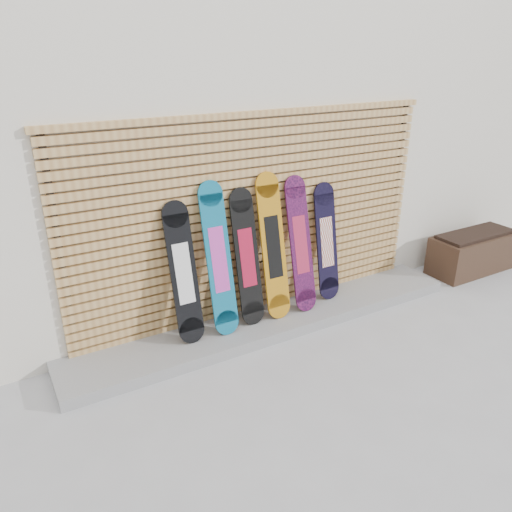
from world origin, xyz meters
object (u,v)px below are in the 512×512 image
(snowboard_2, at_px, (247,258))
(snowboard_0, at_px, (183,274))
(snowboard_4, at_px, (301,245))
(snowboard_1, at_px, (219,260))
(snowboard_5, at_px, (326,242))
(snowboard_3, at_px, (273,247))
(planter_box, at_px, (472,252))

(snowboard_2, bearing_deg, snowboard_0, -179.56)
(snowboard_4, bearing_deg, snowboard_1, 180.00)
(snowboard_4, distance_m, snowboard_5, 0.41)
(snowboard_1, distance_m, snowboard_4, 1.00)
(snowboard_3, xyz_separation_m, snowboard_4, (0.35, -0.01, -0.04))
(snowboard_1, distance_m, snowboard_3, 0.65)
(snowboard_1, xyz_separation_m, snowboard_3, (0.65, 0.01, 0.00))
(snowboard_4, xyz_separation_m, snowboard_5, (0.40, 0.05, -0.06))
(planter_box, xyz_separation_m, snowboard_4, (-2.74, 0.18, 0.59))
(snowboard_4, height_order, snowboard_5, snowboard_4)
(snowboard_2, xyz_separation_m, snowboard_5, (1.06, 0.03, -0.04))
(planter_box, distance_m, snowboard_0, 4.16)
(snowboard_1, distance_m, snowboard_2, 0.34)
(snowboard_3, relative_size, snowboard_4, 1.05)
(snowboard_2, xyz_separation_m, snowboard_3, (0.31, -0.01, 0.06))
(snowboard_0, bearing_deg, snowboard_2, 0.44)
(snowboard_2, relative_size, snowboard_4, 0.97)
(snowboard_1, bearing_deg, snowboard_0, 177.49)
(snowboard_3, height_order, snowboard_4, snowboard_3)
(snowboard_3, distance_m, snowboard_5, 0.76)
(snowboard_0, height_order, snowboard_3, snowboard_3)
(snowboard_1, height_order, snowboard_5, snowboard_1)
(snowboard_1, bearing_deg, snowboard_4, -0.00)
(snowboard_0, xyz_separation_m, snowboard_4, (1.37, -0.02, 0.04))
(snowboard_0, height_order, snowboard_1, snowboard_1)
(snowboard_1, relative_size, snowboard_2, 1.08)
(snowboard_0, distance_m, snowboard_5, 1.77)
(snowboard_0, relative_size, snowboard_1, 0.91)
(snowboard_2, bearing_deg, planter_box, -3.45)
(snowboard_2, bearing_deg, snowboard_5, 1.59)
(planter_box, distance_m, snowboard_2, 3.46)
(planter_box, relative_size, snowboard_3, 0.79)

